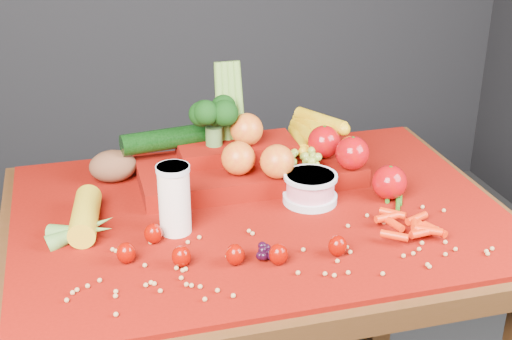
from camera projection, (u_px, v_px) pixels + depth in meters
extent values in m
cube|color=#39210C|center=(258.00, 225.00, 1.58)|extent=(1.10, 0.80, 0.05)
cube|color=#39210C|center=(54.00, 311.00, 1.91)|extent=(0.06, 0.06, 0.70)
cube|color=#39210C|center=(384.00, 261.00, 2.14)|extent=(0.06, 0.06, 0.70)
cube|color=#700A03|center=(258.00, 212.00, 1.56)|extent=(1.05, 0.75, 0.01)
cylinder|color=white|center=(174.00, 199.00, 1.45)|extent=(0.07, 0.07, 0.15)
cylinder|color=silver|center=(173.00, 169.00, 1.42)|extent=(0.07, 0.07, 0.01)
cylinder|color=silver|center=(310.00, 198.00, 1.59)|extent=(0.12, 0.12, 0.02)
cylinder|color=pink|center=(310.00, 185.00, 1.58)|extent=(0.11, 0.11, 0.05)
cylinder|color=silver|center=(311.00, 177.00, 1.57)|extent=(0.12, 0.12, 0.01)
ellipsoid|color=#7C0100|center=(153.00, 234.00, 1.43)|extent=(0.04, 0.04, 0.04)
cone|color=#11480D|center=(153.00, 225.00, 1.42)|extent=(0.03, 0.03, 0.01)
ellipsoid|color=#7C0100|center=(126.00, 253.00, 1.36)|extent=(0.04, 0.04, 0.04)
cone|color=#11480D|center=(125.00, 244.00, 1.35)|extent=(0.03, 0.03, 0.01)
ellipsoid|color=#7C0100|center=(181.00, 256.00, 1.35)|extent=(0.04, 0.04, 0.04)
cone|color=#11480D|center=(181.00, 247.00, 1.34)|extent=(0.03, 0.03, 0.01)
ellipsoid|color=#7C0100|center=(235.00, 255.00, 1.35)|extent=(0.04, 0.04, 0.04)
cone|color=#11480D|center=(235.00, 246.00, 1.35)|extent=(0.03, 0.03, 0.01)
ellipsoid|color=#7C0100|center=(278.00, 254.00, 1.36)|extent=(0.04, 0.04, 0.04)
cone|color=#11480D|center=(279.00, 245.00, 1.35)|extent=(0.03, 0.03, 0.01)
ellipsoid|color=#7C0100|center=(338.00, 246.00, 1.38)|extent=(0.04, 0.04, 0.04)
cone|color=#11480D|center=(338.00, 237.00, 1.38)|extent=(0.03, 0.03, 0.01)
cylinder|color=gold|center=(85.00, 215.00, 1.48)|extent=(0.08, 0.19, 0.06)
ellipsoid|color=brown|center=(113.00, 166.00, 1.68)|extent=(0.11, 0.08, 0.08)
cube|color=#700A03|center=(250.00, 172.00, 1.69)|extent=(0.52, 0.22, 0.04)
cube|color=#700A03|center=(237.00, 149.00, 1.71)|extent=(0.28, 0.12, 0.03)
sphere|color=#970C05|center=(352.00, 153.00, 1.63)|extent=(0.08, 0.08, 0.08)
sphere|color=#970C05|center=(390.00, 182.00, 1.60)|extent=(0.08, 0.08, 0.08)
sphere|color=#970C05|center=(324.00, 142.00, 1.70)|extent=(0.08, 0.08, 0.08)
sphere|color=#BC3418|center=(238.00, 158.00, 1.61)|extent=(0.08, 0.08, 0.08)
sphere|color=#BC3418|center=(277.00, 162.00, 1.59)|extent=(0.08, 0.08, 0.08)
sphere|color=#BC3418|center=(247.00, 130.00, 1.67)|extent=(0.08, 0.08, 0.08)
cylinder|color=gold|center=(299.00, 139.00, 1.77)|extent=(0.06, 0.16, 0.04)
cylinder|color=gold|center=(307.00, 133.00, 1.76)|extent=(0.04, 0.16, 0.04)
cylinder|color=gold|center=(315.00, 127.00, 1.76)|extent=(0.07, 0.16, 0.04)
cylinder|color=gold|center=(320.00, 120.00, 1.76)|extent=(0.10, 0.16, 0.04)
cylinder|color=#3F662D|center=(214.00, 136.00, 1.68)|extent=(0.04, 0.04, 0.04)
cylinder|color=olive|center=(220.00, 108.00, 1.70)|extent=(0.03, 0.06, 0.22)
cylinder|color=olive|center=(226.00, 108.00, 1.70)|extent=(0.02, 0.06, 0.22)
cylinder|color=olive|center=(233.00, 107.00, 1.71)|extent=(0.02, 0.06, 0.22)
cylinder|color=olive|center=(239.00, 107.00, 1.71)|extent=(0.03, 0.06, 0.22)
cylinder|color=black|center=(176.00, 138.00, 1.70)|extent=(0.27, 0.09, 0.05)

